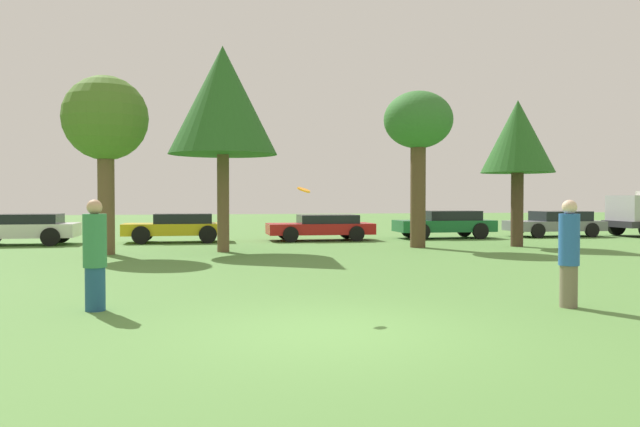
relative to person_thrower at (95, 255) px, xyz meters
name	(u,v)px	position (x,y,z in m)	size (l,w,h in m)	color
ground_plane	(334,332)	(3.45, -2.29, -0.91)	(120.00, 120.00, 0.00)	#54843D
person_thrower	(95,255)	(0.00, 0.00, 0.00)	(0.37, 0.37, 1.80)	navy
person_catcher	(569,253)	(7.70, -1.21, 0.01)	(0.34, 0.34, 1.80)	#726651
frisbee	(304,190)	(3.34, -0.51, 1.05)	(0.23, 0.22, 0.14)	orange
tree_1	(105,122)	(-1.26, 10.35, 3.35)	(2.70, 2.70, 5.74)	brown
tree_2	(223,101)	(2.48, 10.56, 4.16)	(3.64, 3.64, 6.92)	brown
tree_3	(418,126)	(9.57, 11.04, 3.54)	(2.53, 2.53, 5.72)	brown
tree_4	(518,138)	(13.36, 10.73, 3.13)	(2.71, 2.71, 5.47)	#473323
parked_car_white	(23,228)	(-5.01, 15.14, -0.25)	(4.14, 2.06, 1.20)	silver
parked_car_yellow	(178,227)	(0.82, 15.45, -0.26)	(4.18, 1.89, 1.17)	gold
parked_car_red	(322,226)	(6.84, 15.34, -0.30)	(4.49, 2.00, 1.10)	red
parked_car_green	(446,223)	(12.58, 15.63, -0.23)	(4.39, 1.90, 1.24)	#196633
parked_car_grey	(556,223)	(18.19, 15.86, -0.27)	(4.39, 2.02, 1.19)	slate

